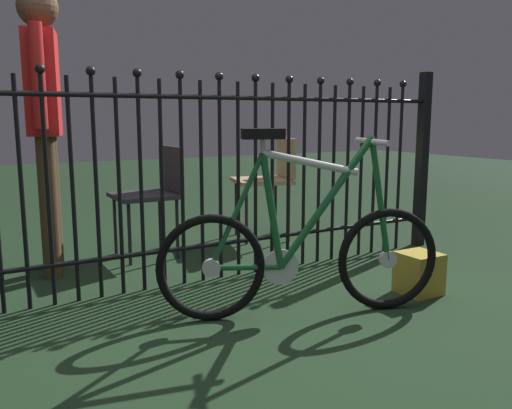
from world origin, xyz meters
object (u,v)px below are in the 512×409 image
Objects in this scene: bicycle at (302,251)px; person_visitor at (44,106)px; chair_tan at (271,175)px; chair_charcoal at (155,188)px; display_crate at (419,273)px.

bicycle is 1.80m from person_visitor.
chair_tan reaches higher than chair_charcoal.
bicycle reaches higher than chair_tan.
person_visitor reaches higher than chair_tan.
person_visitor is (-0.72, -0.14, 0.56)m from chair_charcoal.
chair_charcoal is at bearing 122.97° from display_crate.
person_visitor is at bearing 125.76° from bicycle.
bicycle is 0.79m from display_crate.
bicycle is 1.51m from chair_charcoal.
bicycle is at bearing -80.75° from chair_charcoal.
display_crate is at bearing -89.98° from chair_tan.
person_visitor is (-1.72, -0.20, 0.53)m from chair_tan.
bicycle is 1.73m from chair_tan.
person_visitor is at bearing -173.26° from chair_tan.
bicycle is 0.79× the size of person_visitor.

